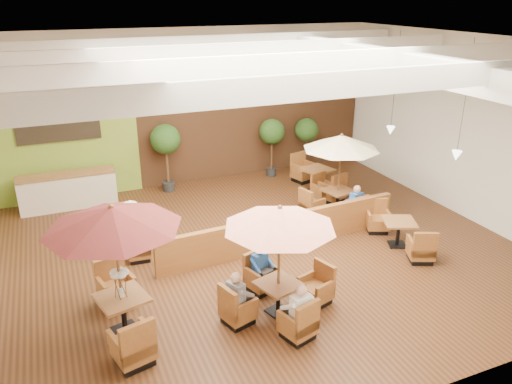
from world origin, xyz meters
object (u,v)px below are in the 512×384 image
diner_4 (355,201)px  table_3 (124,232)px  service_counter (68,191)px  table_4 (398,234)px  topiary_1 (272,134)px  topiary_2 (306,132)px  diner_0 (299,306)px  topiary_0 (166,142)px  diner_2 (238,292)px  diner_1 (261,263)px  table_5 (317,180)px  diner_3 (355,200)px  table_2 (339,156)px  booth_divider (283,231)px  table_0 (115,238)px  table_1 (279,241)px

diner_4 → table_3: bearing=154.0°
service_counter → table_4: (8.23, -6.37, -0.22)m
topiary_1 → topiary_2: size_ratio=1.05×
diner_0 → diner_4: diner_0 is taller
topiary_0 → diner_2: topiary_0 is taller
topiary_1 → table_4: bearing=-82.5°
diner_4 → diner_2: bearing=-163.4°
diner_1 → table_4: bearing=172.0°
table_3 → topiary_2: bearing=31.2°
table_5 → diner_4: diner_4 is taller
diner_0 → diner_3: bearing=33.1°
table_2 → diner_1: size_ratio=3.67×
topiary_2 → diner_0: size_ratio=2.55×
diner_0 → topiary_2: bearing=48.4°
diner_2 → diner_4: 6.01m
booth_divider → diner_4: diner_4 is taller
diner_2 → table_0: bearing=-130.2°
diner_0 → diner_1: size_ratio=1.15×
table_3 → table_4: size_ratio=0.87×
service_counter → diner_4: (7.92, -4.65, 0.15)m
booth_divider → table_1: bearing=-121.0°
topiary_1 → diner_3: size_ratio=2.82×
topiary_1 → diner_0: bearing=-111.4°
booth_divider → diner_2: size_ratio=9.17×
table_1 → diner_4: size_ratio=3.58×
table_4 → diner_4: diner_4 is taller
topiary_0 → diner_3: bearing=-46.7°
topiary_1 → diner_0: topiary_1 is taller
table_4 → service_counter: bearing=165.9°
table_2 → table_5: table_2 is taller
service_counter → topiary_2: 8.90m
table_4 → table_2: bearing=121.7°
table_0 → diner_4: size_ratio=3.98×
booth_divider → diner_1: (-1.41, -1.72, 0.23)m
table_3 → diner_2: (1.65, -4.41, 0.31)m
topiary_2 → diner_3: (-0.92, -4.85, -0.82)m
diner_2 → diner_3: bearing=98.8°
diner_1 → diner_2: (-0.94, -0.94, 0.02)m
service_counter → booth_divider: (5.23, -5.26, -0.09)m
table_3 → table_5: (6.95, 1.63, -0.04)m
topiary_0 → table_4: bearing=-53.4°
diner_0 → topiary_1: bearing=55.9°
table_4 → topiary_1: (-0.86, 6.57, 1.29)m
diner_0 → diner_3: 5.88m
table_1 → service_counter: bearing=99.0°
diner_0 → diner_2: bearing=122.3°
table_0 → table_4: table_0 is taller
service_counter → table_0: (0.61, -7.27, 1.59)m
table_3 → topiary_0: topiary_0 is taller
table_2 → diner_0: 6.64m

